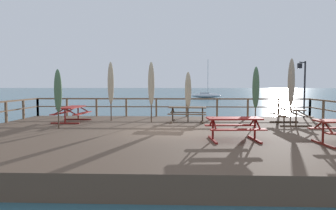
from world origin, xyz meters
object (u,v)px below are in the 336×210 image
object	(u,v)px
picnic_table_mid_centre	(72,111)
picnic_table_back_right	(290,113)
patio_umbrella_tall_back_left	(111,83)
patio_umbrella_tall_mid_left	(58,91)
patio_umbrella_short_mid	(188,90)
patio_umbrella_short_back	(291,83)
patio_umbrella_tall_mid_right	(256,88)
lamp_post_hooked	(303,81)
patio_umbrella_tall_back_right	(151,84)
sailboat_distant	(206,95)
picnic_table_front_left	(188,111)
picnic_table_mid_right	(234,124)

from	to	relation	value
picnic_table_mid_centre	picnic_table_back_right	distance (m)	10.70
picnic_table_back_right	patio_umbrella_tall_back_left	world-z (taller)	patio_umbrella_tall_back_left
patio_umbrella_tall_mid_left	patio_umbrella_tall_back_left	world-z (taller)	patio_umbrella_tall_back_left
patio_umbrella_short_mid	patio_umbrella_tall_back_left	distance (m)	4.05
patio_umbrella_short_mid	patio_umbrella_short_back	bearing A→B (deg)	-8.99
patio_umbrella_tall_mid_right	lamp_post_hooked	size ratio (longest dim) A/B	0.85
patio_umbrella_tall_back_right	lamp_post_hooked	distance (m)	8.60
sailboat_distant	patio_umbrella_tall_mid_left	bearing A→B (deg)	-101.59
picnic_table_front_left	patio_umbrella_short_back	distance (m)	5.12
patio_umbrella_short_back	lamp_post_hooked	xyz separation A→B (m)	(1.61, 2.82, 0.13)
picnic_table_front_left	patio_umbrella_tall_back_right	world-z (taller)	patio_umbrella_tall_back_right
picnic_table_mid_centre	patio_umbrella_tall_mid_right	world-z (taller)	patio_umbrella_tall_mid_right
picnic_table_front_left	patio_umbrella_tall_mid_right	xyz separation A→B (m)	(3.15, -1.00, 1.17)
picnic_table_front_left	patio_umbrella_tall_back_left	world-z (taller)	patio_umbrella_tall_back_left
picnic_table_front_left	sailboat_distant	bearing A→B (deg)	84.26
picnic_table_front_left	lamp_post_hooked	bearing A→B (deg)	17.87
picnic_table_mid_right	picnic_table_back_right	world-z (taller)	same
patio_umbrella_short_back	sailboat_distant	world-z (taller)	sailboat_distant
picnic_table_mid_centre	patio_umbrella_tall_back_left	distance (m)	2.40
picnic_table_mid_right	patio_umbrella_short_back	bearing A→B (deg)	52.93
picnic_table_mid_right	picnic_table_back_right	size ratio (longest dim) A/B	0.98
patio_umbrella_short_back	patio_umbrella_tall_back_right	bearing A→B (deg)	175.30
patio_umbrella_tall_back_right	patio_umbrella_tall_back_left	bearing A→B (deg)	163.98
patio_umbrella_tall_mid_right	sailboat_distant	bearing A→B (deg)	88.10
picnic_table_front_left	picnic_table_mid_centre	bearing A→B (deg)	-178.71
picnic_table_mid_right	patio_umbrella_short_mid	bearing A→B (deg)	104.90
patio_umbrella_tall_mid_right	patio_umbrella_short_back	bearing A→B (deg)	8.86
picnic_table_back_right	lamp_post_hooked	bearing A→B (deg)	59.93
picnic_table_mid_right	sailboat_distant	bearing A→B (deg)	86.39
patio_umbrella_tall_mid_left	patio_umbrella_tall_back_left	xyz separation A→B (m)	(1.52, 3.21, 0.34)
picnic_table_front_left	picnic_table_mid_right	bearing A→B (deg)	-74.73
patio_umbrella_short_mid	patio_umbrella_tall_mid_left	bearing A→B (deg)	-153.13
picnic_table_back_right	patio_umbrella_short_back	size ratio (longest dim) A/B	0.62
picnic_table_mid_centre	sailboat_distant	size ratio (longest dim) A/B	0.28
patio_umbrella_short_back	picnic_table_mid_right	bearing A→B (deg)	-127.07
lamp_post_hooked	sailboat_distant	xyz separation A→B (m)	(-1.73, 45.18, -2.24)
patio_umbrella_tall_mid_right	sailboat_distant	xyz separation A→B (m)	(1.60, 48.26, -1.86)
patio_umbrella_tall_mid_left	patio_umbrella_tall_back_left	size ratio (longest dim) A/B	0.83
patio_umbrella_tall_back_right	sailboat_distant	size ratio (longest dim) A/B	0.39
picnic_table_mid_centre	patio_umbrella_tall_back_left	bearing A→B (deg)	17.01
picnic_table_back_right	patio_umbrella_short_mid	distance (m)	4.97
patio_umbrella_tall_back_right	patio_umbrella_short_mid	world-z (taller)	patio_umbrella_tall_back_right
patio_umbrella_short_back	lamp_post_hooked	size ratio (longest dim) A/B	0.97
patio_umbrella_tall_mid_left	patio_umbrella_tall_back_right	bearing A→B (deg)	35.00
picnic_table_back_right	lamp_post_hooked	size ratio (longest dim) A/B	0.60
picnic_table_mid_centre	patio_umbrella_tall_back_right	world-z (taller)	patio_umbrella_tall_back_right
patio_umbrella_tall_back_left	lamp_post_hooked	bearing A→B (deg)	8.94
sailboat_distant	picnic_table_front_left	bearing A→B (deg)	-95.74
picnic_table_mid_centre	patio_umbrella_short_mid	distance (m)	5.98
picnic_table_front_left	patio_umbrella_tall_mid_right	size ratio (longest dim) A/B	0.73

